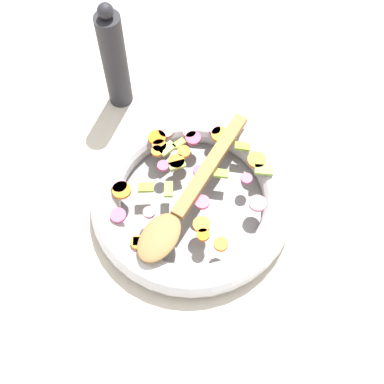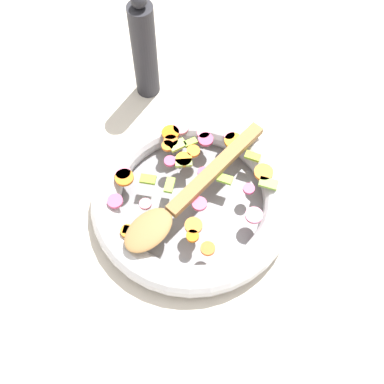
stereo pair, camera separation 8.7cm
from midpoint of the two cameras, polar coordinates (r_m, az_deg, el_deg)
name	(u,v)px [view 2 (the right image)]	position (r m, az deg, el deg)	size (l,w,h in m)	color
ground_plane	(192,206)	(0.91, 2.71, -1.75)	(4.00, 4.00, 0.00)	beige
skillet	(192,200)	(0.89, 2.77, -1.11)	(0.34, 0.34, 0.05)	slate
chopped_vegetables	(190,174)	(0.88, 2.59, 1.71)	(0.27, 0.24, 0.01)	orange
wooden_spoon	(182,198)	(0.85, 1.81, -0.92)	(0.31, 0.06, 0.01)	olive
pepper_mill	(144,50)	(0.97, -2.51, 14.72)	(0.04, 0.04, 0.23)	#232328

